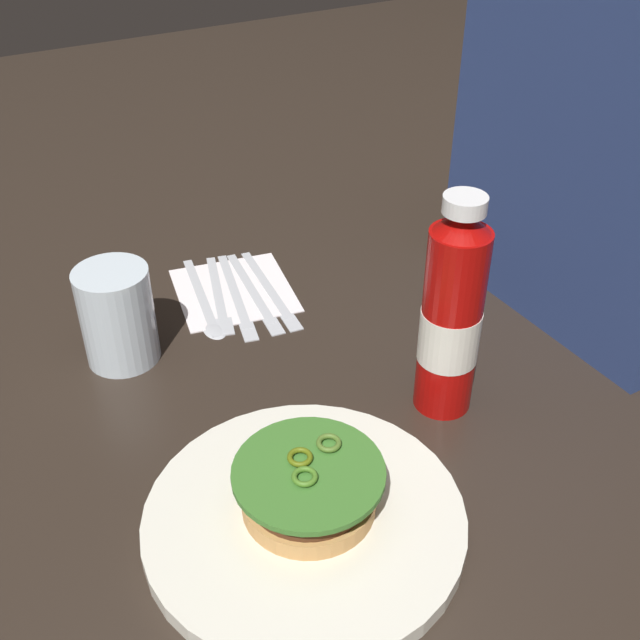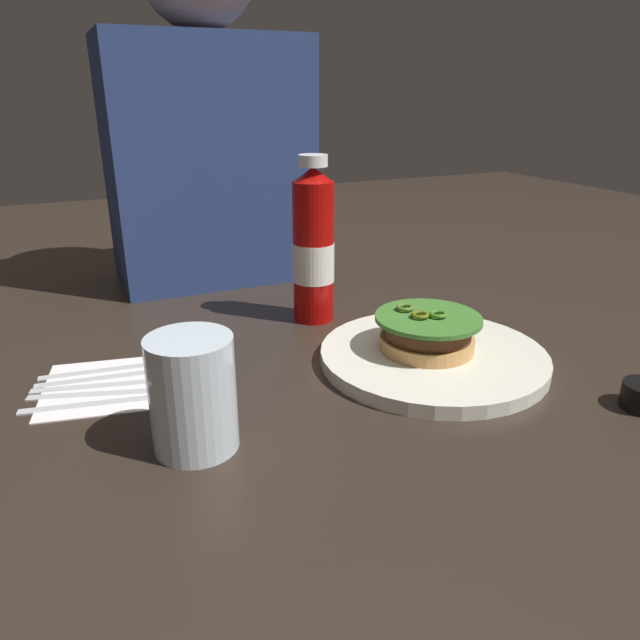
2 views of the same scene
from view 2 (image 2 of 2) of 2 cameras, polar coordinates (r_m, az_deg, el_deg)
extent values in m
plane|color=#2C231B|center=(0.71, 4.59, -6.49)|extent=(3.00, 3.00, 0.00)
cylinder|color=silver|center=(0.78, 10.80, -3.50)|extent=(0.29, 0.29, 0.02)
cylinder|color=tan|center=(0.78, 10.22, -2.16)|extent=(0.12, 0.12, 0.02)
cylinder|color=#512D19|center=(0.77, 10.30, -1.00)|extent=(0.11, 0.11, 0.02)
cylinder|color=red|center=(0.77, 10.36, -0.24)|extent=(0.10, 0.10, 0.01)
cylinder|color=#3C732A|center=(0.77, 10.39, 0.17)|extent=(0.14, 0.14, 0.01)
torus|color=#507228|center=(0.78, 8.18, 1.20)|extent=(0.02, 0.02, 0.01)
torus|color=#487B23|center=(0.76, 11.30, 0.55)|extent=(0.02, 0.02, 0.01)
torus|color=#586812|center=(0.76, 9.61, 0.49)|extent=(0.02, 0.02, 0.01)
cylinder|color=#AB0A08|center=(0.89, -0.64, 6.49)|extent=(0.06, 0.06, 0.21)
cone|color=#AB0A08|center=(0.87, -0.67, 13.88)|extent=(0.06, 0.06, 0.02)
cylinder|color=white|center=(0.86, -0.67, 15.10)|extent=(0.04, 0.04, 0.02)
cylinder|color=white|center=(0.89, -0.63, 5.60)|extent=(0.06, 0.06, 0.06)
cylinder|color=silver|center=(0.59, -12.14, -6.95)|extent=(0.08, 0.08, 0.12)
cube|color=white|center=(0.76, -19.51, -5.89)|extent=(0.18, 0.17, 0.00)
cube|color=silver|center=(0.72, -19.82, -7.22)|extent=(0.19, 0.05, 0.00)
ellipsoid|color=silver|center=(0.71, -13.43, -6.73)|extent=(0.04, 0.03, 0.00)
cube|color=silver|center=(0.74, -19.68, -6.42)|extent=(0.18, 0.07, 0.00)
cube|color=silver|center=(0.72, -13.71, -6.27)|extent=(0.04, 0.03, 0.00)
cube|color=silver|center=(0.76, -19.54, -5.66)|extent=(0.18, 0.06, 0.00)
cube|color=silver|center=(0.75, -13.77, -5.34)|extent=(0.08, 0.04, 0.00)
cube|color=silver|center=(0.78, -19.41, -4.94)|extent=(0.18, 0.04, 0.00)
cube|color=silver|center=(0.77, -13.93, -4.38)|extent=(0.08, 0.03, 0.00)
cube|color=silver|center=(0.80, -19.29, -4.26)|extent=(0.18, 0.03, 0.00)
cube|color=silver|center=(0.80, -14.01, -3.68)|extent=(0.08, 0.03, 0.00)
cube|color=navy|center=(1.11, -10.61, 14.61)|extent=(0.34, 0.19, 0.42)
camera|label=1|loc=(0.93, 48.36, 29.20)|focal=43.24mm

